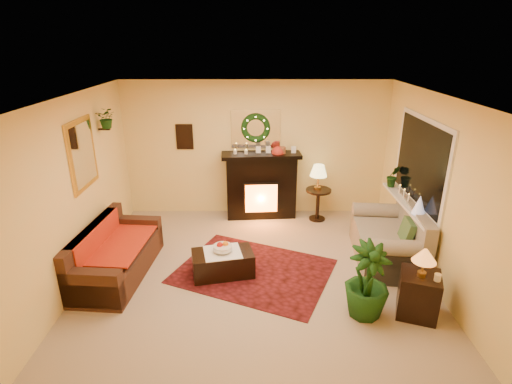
{
  "coord_description": "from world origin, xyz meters",
  "views": [
    {
      "loc": [
        -0.02,
        -5.2,
        3.3
      ],
      "look_at": [
        0.0,
        0.35,
        1.15
      ],
      "focal_mm": 28.0,
      "sensor_mm": 36.0,
      "label": 1
    }
  ],
  "objects_px": {
    "loveseat": "(387,235)",
    "side_table_round": "(318,204)",
    "sofa": "(117,248)",
    "coffee_table": "(223,262)",
    "end_table_square": "(418,296)",
    "fireplace": "(261,189)"
  },
  "relations": [
    {
      "from": "loveseat",
      "to": "side_table_round",
      "type": "relative_size",
      "value": 2.54
    },
    {
      "from": "side_table_round",
      "to": "sofa",
      "type": "bearing_deg",
      "value": -149.38
    },
    {
      "from": "sofa",
      "to": "side_table_round",
      "type": "height_order",
      "value": "sofa"
    },
    {
      "from": "sofa",
      "to": "coffee_table",
      "type": "relative_size",
      "value": 2.04
    },
    {
      "from": "loveseat",
      "to": "side_table_round",
      "type": "height_order",
      "value": "loveseat"
    },
    {
      "from": "loveseat",
      "to": "coffee_table",
      "type": "xyz_separation_m",
      "value": [
        -2.55,
        -0.45,
        -0.21
      ]
    },
    {
      "from": "sofa",
      "to": "end_table_square",
      "type": "relative_size",
      "value": 3.11
    },
    {
      "from": "fireplace",
      "to": "side_table_round",
      "type": "xyz_separation_m",
      "value": [
        1.09,
        -0.19,
        -0.22
      ]
    },
    {
      "from": "side_table_round",
      "to": "loveseat",
      "type": "bearing_deg",
      "value": -59.59
    },
    {
      "from": "end_table_square",
      "to": "coffee_table",
      "type": "relative_size",
      "value": 0.65
    },
    {
      "from": "sofa",
      "to": "end_table_square",
      "type": "distance_m",
      "value": 4.19
    },
    {
      "from": "fireplace",
      "to": "side_table_round",
      "type": "bearing_deg",
      "value": -14.04
    },
    {
      "from": "sofa",
      "to": "fireplace",
      "type": "bearing_deg",
      "value": 49.31
    },
    {
      "from": "coffee_table",
      "to": "end_table_square",
      "type": "bearing_deg",
      "value": -31.97
    },
    {
      "from": "fireplace",
      "to": "loveseat",
      "type": "relative_size",
      "value": 0.84
    },
    {
      "from": "sofa",
      "to": "coffee_table",
      "type": "xyz_separation_m",
      "value": [
        1.55,
        -0.02,
        -0.22
      ]
    },
    {
      "from": "sofa",
      "to": "loveseat",
      "type": "height_order",
      "value": "loveseat"
    },
    {
      "from": "loveseat",
      "to": "coffee_table",
      "type": "height_order",
      "value": "loveseat"
    },
    {
      "from": "side_table_round",
      "to": "end_table_square",
      "type": "height_order",
      "value": "side_table_round"
    },
    {
      "from": "end_table_square",
      "to": "coffee_table",
      "type": "height_order",
      "value": "end_table_square"
    },
    {
      "from": "fireplace",
      "to": "loveseat",
      "type": "distance_m",
      "value": 2.58
    },
    {
      "from": "fireplace",
      "to": "sofa",
      "type": "bearing_deg",
      "value": -139.52
    }
  ]
}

